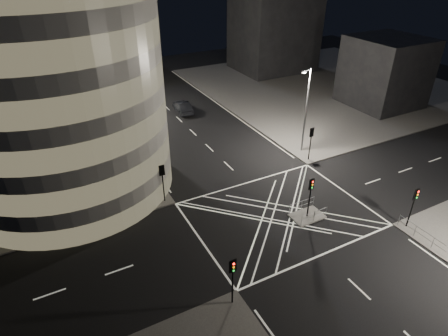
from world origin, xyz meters
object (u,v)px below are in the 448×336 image
central_island (307,216)px  street_lamp_left_near (136,132)px  traffic_signal_fr (311,138)px  street_lamp_left_far (98,82)px  traffic_signal_nr (414,201)px  traffic_signal_island (311,191)px  traffic_signal_fl (162,177)px  traffic_signal_nl (233,274)px  sedan (183,107)px  street_lamp_right_far (306,108)px

central_island → street_lamp_left_near: size_ratio=0.30×
traffic_signal_fr → street_lamp_left_far: size_ratio=0.40×
traffic_signal_nr → traffic_signal_island: 8.62m
traffic_signal_fl → traffic_signal_nl: (0.00, -13.60, 0.00)m
street_lamp_left_far → sedan: 12.23m
traffic_signal_nl → street_lamp_right_far: bearing=40.9°
sedan → street_lamp_left_far: bearing=-10.2°
traffic_signal_nr → street_lamp_left_near: size_ratio=0.40×
traffic_signal_fl → central_island: bearing=-37.5°
traffic_signal_nl → sedan: size_ratio=0.79×
street_lamp_left_far → street_lamp_right_far: bearing=-48.1°
traffic_signal_fr → traffic_signal_island: size_ratio=1.00×
street_lamp_left_far → traffic_signal_island: bearing=-70.0°
sedan → central_island: bearing=95.2°
traffic_signal_nr → sedan: size_ratio=0.79×
traffic_signal_nl → traffic_signal_fr: size_ratio=1.00×
sedan → traffic_signal_island: bearing=95.2°
traffic_signal_fl → street_lamp_left_near: 5.86m
traffic_signal_fr → street_lamp_right_far: (0.64, 2.20, 2.63)m
traffic_signal_fl → street_lamp_right_far: bearing=6.9°
central_island → traffic_signal_nr: (6.80, -5.30, 2.84)m
street_lamp_right_far → sedan: size_ratio=1.98×
street_lamp_right_far → sedan: 20.40m
street_lamp_left_near → street_lamp_left_far: (0.00, 18.00, 0.00)m
traffic_signal_island → street_lamp_right_far: size_ratio=0.40×
traffic_signal_nl → traffic_signal_fr: (17.60, 13.60, 0.00)m
traffic_signal_fr → street_lamp_right_far: size_ratio=0.40×
sedan → street_lamp_left_near: bearing=58.5°
traffic_signal_fl → street_lamp_left_near: size_ratio=0.40×
traffic_signal_fl → street_lamp_left_far: (-0.64, 23.20, 2.63)m
traffic_signal_fr → traffic_signal_nl: bearing=-142.3°
sedan → traffic_signal_fl: bearing=67.4°
traffic_signal_fl → street_lamp_left_far: 23.36m
traffic_signal_nr → traffic_signal_island: (-6.80, 5.30, 0.00)m
traffic_signal_nr → street_lamp_right_far: bearing=87.7°
central_island → sedan: sedan is taller
central_island → street_lamp_left_far: street_lamp_left_far is taller
traffic_signal_nr → traffic_signal_island: bearing=142.1°
traffic_signal_nl → street_lamp_left_near: street_lamp_left_near is taller
traffic_signal_fl → sedan: 22.95m
traffic_signal_island → sedan: size_ratio=0.79×
traffic_signal_nl → street_lamp_left_far: size_ratio=0.40×
traffic_signal_nr → traffic_signal_fl: bearing=142.3°
traffic_signal_island → street_lamp_right_far: 13.13m
street_lamp_left_far → street_lamp_right_far: (18.87, -21.00, 0.00)m
central_island → street_lamp_right_far: street_lamp_right_far is taller
traffic_signal_fr → traffic_signal_nr: 13.60m
traffic_signal_nr → sedan: traffic_signal_nr is taller
traffic_signal_island → street_lamp_left_far: 33.61m
traffic_signal_fl → traffic_signal_nr: bearing=-37.7°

